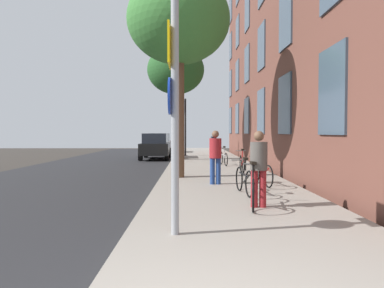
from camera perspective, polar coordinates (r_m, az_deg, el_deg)
ground_plane at (r=17.54m, az=-8.36°, el=-3.66°), size 41.80×41.80×0.00m
road_asphalt at (r=17.95m, az=-15.03°, el=-3.56°), size 7.00×38.00×0.01m
sidewalk at (r=17.40m, az=3.15°, el=-3.49°), size 4.20×38.00×0.12m
building_facade at (r=17.89m, az=12.03°, el=17.84°), size 0.56×27.00×13.20m
sign_post at (r=5.37m, az=-3.01°, el=6.51°), size 0.16×0.60×3.57m
traffic_light at (r=23.79m, az=-1.32°, el=4.41°), size 0.43×0.24×3.84m
tree_near at (r=12.89m, az=-2.19°, el=19.12°), size 3.55×3.55×6.95m
tree_far at (r=20.65m, az=-2.64°, el=11.70°), size 3.26×3.26×6.53m
bicycle_0 at (r=7.51m, az=9.77°, el=-7.18°), size 0.45×1.68×0.97m
bicycle_1 at (r=9.05m, az=8.38°, el=-5.72°), size 0.42×1.60×0.94m
bicycle_2 at (r=10.63m, az=11.19°, el=-4.61°), size 0.46×1.64×0.94m
bicycle_3 at (r=13.92m, az=8.07°, el=-3.09°), size 0.42×1.71×0.93m
bicycle_4 at (r=16.94m, az=5.11°, el=-2.23°), size 0.42×1.61×0.91m
bicycle_5 at (r=18.80m, az=3.34°, el=-1.80°), size 0.42×1.66×0.93m
pedestrian_0 at (r=7.47m, az=10.71°, el=-3.14°), size 0.50×0.50×1.59m
pedestrian_1 at (r=10.64m, az=3.79°, el=-1.55°), size 0.51×0.51×1.62m
pedestrian_2 at (r=21.16m, az=3.52°, el=0.03°), size 0.44×0.44×1.56m
car_0 at (r=22.30m, az=-5.89°, el=-0.32°), size 1.80×4.11×1.62m
car_1 at (r=28.44m, az=-5.29°, el=0.15°), size 1.91×4.08×1.62m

